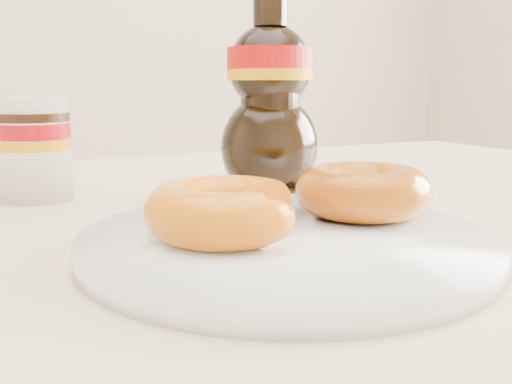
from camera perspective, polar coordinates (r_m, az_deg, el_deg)
name	(u,v)px	position (r m, az deg, el deg)	size (l,w,h in m)	color
dining_table	(194,299)	(0.55, -6.19, -10.63)	(1.40, 0.90, 0.75)	beige
plate	(286,241)	(0.41, 3.01, -4.94)	(0.29, 0.29, 0.01)	white
donut_bitten	(224,210)	(0.39, -3.25, -1.81)	(0.11, 0.11, 0.04)	#C54C0B
donut_whole	(362,190)	(0.47, 10.58, 0.16)	(0.11, 0.11, 0.04)	#943909
nutella_jar	(34,145)	(0.63, -21.31, 4.38)	(0.07, 0.07, 0.10)	white
syrup_bottle	(270,96)	(0.62, 1.39, 9.58)	(0.11, 0.09, 0.21)	black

